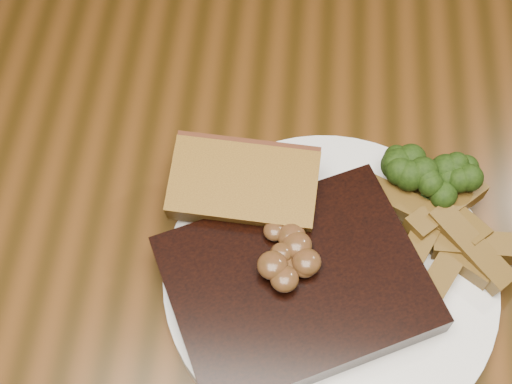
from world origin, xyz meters
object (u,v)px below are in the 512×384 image
Objects in this scene: dining_table at (264,242)px; garlic_bread at (244,198)px; steak at (296,285)px; plate at (330,279)px; potato_wedges at (425,261)px.

garlic_bread is (-0.02, -0.02, 0.12)m from dining_table.
steak is 1.63× the size of garlic_bread.
plate is 0.08m from potato_wedges.
dining_table is 0.15m from steak.
steak is at bearing -150.48° from plate.
garlic_bread is at bearing -131.10° from dining_table.
potato_wedges is (0.07, 0.01, 0.02)m from plate.
plate is (0.06, -0.08, 0.10)m from dining_table.
steak reaches higher than plate.
potato_wedges reaches higher than plate.
garlic_bread is 0.15m from potato_wedges.
steak reaches higher than dining_table.
plate is at bearing -52.66° from dining_table.
garlic_bread reaches higher than potato_wedges.
garlic_bread is (-0.07, 0.06, 0.02)m from plate.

